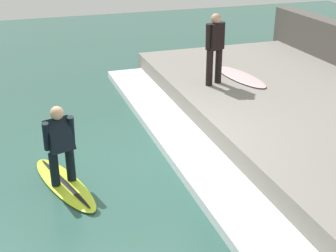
% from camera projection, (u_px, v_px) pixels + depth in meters
% --- Properties ---
extents(ground_plane, '(28.00, 28.00, 0.00)m').
position_uv_depth(ground_plane, '(140.00, 167.00, 8.12)').
color(ground_plane, '#2D564C').
extents(concrete_ledge, '(4.40, 10.64, 0.53)m').
position_uv_depth(concrete_ledge, '(320.00, 125.00, 9.08)').
color(concrete_ledge, gray).
rests_on(concrete_ledge, ground_plane).
extents(wave_foam_crest, '(0.93, 10.11, 0.17)m').
position_uv_depth(wave_foam_crest, '(192.00, 154.00, 8.37)').
color(wave_foam_crest, white).
rests_on(wave_foam_crest, ground_plane).
extents(surfboard_riding, '(1.06, 2.07, 0.07)m').
position_uv_depth(surfboard_riding, '(64.00, 184.00, 7.54)').
color(surfboard_riding, '#BFE02D').
rests_on(surfboard_riding, ground_plane).
extents(surfer_riding, '(0.49, 0.50, 1.31)m').
position_uv_depth(surfer_riding, '(60.00, 142.00, 7.23)').
color(surfer_riding, black).
rests_on(surfer_riding, surfboard_riding).
extents(surfer_waiting_near, '(0.50, 0.35, 1.57)m').
position_uv_depth(surfer_waiting_near, '(215.00, 45.00, 10.17)').
color(surfer_waiting_near, black).
rests_on(surfer_waiting_near, concrete_ledge).
extents(surfboard_waiting_near, '(0.81, 1.87, 0.06)m').
position_uv_depth(surfboard_waiting_near, '(241.00, 77.00, 10.91)').
color(surfboard_waiting_near, beige).
rests_on(surfboard_waiting_near, concrete_ledge).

